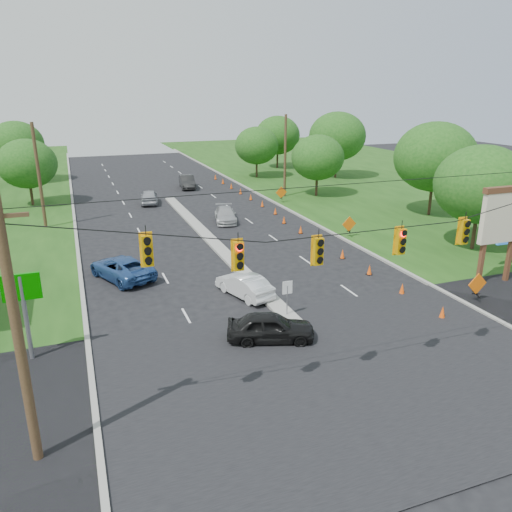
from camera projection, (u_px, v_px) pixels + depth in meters
name	position (u px, v px, depth m)	size (l,w,h in m)	color
ground	(344.00, 374.00, 21.26)	(160.00, 160.00, 0.00)	black
grass_right	(509.00, 213.00, 48.96)	(40.00, 160.00, 0.06)	#1E4714
cross_street	(344.00, 374.00, 21.26)	(160.00, 14.00, 0.02)	black
curb_left	(75.00, 225.00, 44.57)	(0.25, 110.00, 0.16)	gray
curb_right	(282.00, 207.00, 51.26)	(0.25, 110.00, 0.16)	gray
median	(211.00, 241.00, 39.91)	(1.00, 34.00, 0.18)	gray
median_sign	(287.00, 292.00, 26.12)	(0.55, 0.06, 2.05)	gray
signal_span	(363.00, 273.00, 18.77)	(25.60, 0.32, 9.00)	#422D1C
utility_pole_far_left	(39.00, 177.00, 42.34)	(0.28, 0.28, 9.00)	#422D1C
utility_pole_far_right	(285.00, 156.00, 55.06)	(0.28, 0.28, 9.00)	#422D1C
pylon_sign	(503.00, 220.00, 30.23)	(5.90, 2.30, 6.12)	#59331E
cone_0	(442.00, 312.00, 26.35)	(0.32, 0.32, 0.70)	#FF540E
cone_1	(402.00, 289.00, 29.46)	(0.32, 0.32, 0.70)	#FF540E
cone_2	(369.00, 270.00, 32.57)	(0.32, 0.32, 0.70)	#FF540E
cone_3	(343.00, 254.00, 35.68)	(0.32, 0.32, 0.70)	#FF540E
cone_4	(320.00, 241.00, 38.79)	(0.32, 0.32, 0.70)	#FF540E
cone_5	(301.00, 229.00, 41.90)	(0.32, 0.32, 0.70)	#FF540E
cone_6	(284.00, 220.00, 45.01)	(0.32, 0.32, 0.70)	#FF540E
cone_7	(275.00, 211.00, 48.32)	(0.32, 0.32, 0.70)	#FF540E
cone_8	(262.00, 203.00, 51.42)	(0.32, 0.32, 0.70)	#FF540E
cone_9	(251.00, 197.00, 54.53)	(0.32, 0.32, 0.70)	#FF540E
cone_10	(241.00, 191.00, 57.64)	(0.32, 0.32, 0.70)	#FF540E
cone_11	(231.00, 186.00, 60.75)	(0.32, 0.32, 0.70)	#FF540E
cone_12	(223.00, 181.00, 63.86)	(0.32, 0.32, 0.70)	#FF540E
cone_13	(215.00, 177.00, 66.97)	(0.32, 0.32, 0.70)	#FF540E
work_sign_0	(477.00, 285.00, 28.04)	(1.27, 0.58, 1.37)	black
work_sign_1	(349.00, 225.00, 40.48)	(1.27, 0.58, 1.37)	black
work_sign_2	(281.00, 193.00, 52.92)	(1.27, 0.58, 1.37)	black
tree_5	(27.00, 164.00, 50.78)	(5.88, 5.88, 6.86)	black
tree_6	(16.00, 144.00, 63.25)	(6.72, 6.72, 7.84)	black
tree_7	(481.00, 184.00, 36.31)	(6.72, 6.72, 7.84)	black
tree_8	(435.00, 157.00, 46.32)	(7.56, 7.56, 8.82)	black
tree_9	(318.00, 158.00, 55.39)	(5.88, 5.88, 6.86)	black
tree_10	(337.00, 136.00, 66.53)	(7.56, 7.56, 8.82)	black
tree_11	(278.00, 135.00, 75.17)	(6.72, 6.72, 7.84)	black
tree_12	(257.00, 146.00, 67.16)	(5.88, 5.88, 6.86)	black
black_sedan	(271.00, 327.00, 23.90)	(1.69, 4.19, 1.43)	black
white_sedan	(244.00, 285.00, 29.11)	(1.42, 4.08, 1.34)	white
blue_pickup	(122.00, 268.00, 31.80)	(2.40, 5.20, 1.44)	#284D8A
silver_car_far	(225.00, 215.00, 45.54)	(1.82, 4.48, 1.30)	#A6A7A9
silver_car_oncoming	(149.00, 197.00, 52.76)	(1.75, 4.35, 1.48)	#999CA2
dark_car_receding	(187.00, 182.00, 61.06)	(1.64, 4.71, 1.55)	black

